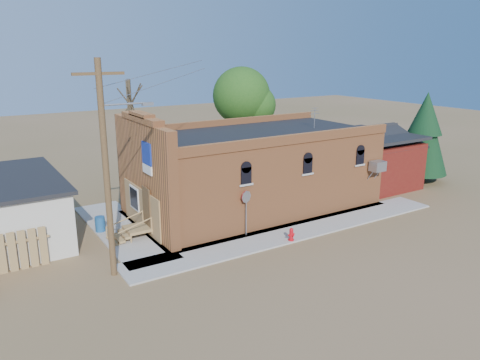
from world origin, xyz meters
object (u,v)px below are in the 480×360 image
brick_bar (251,171)px  stop_sign (246,201)px  fire_hydrant (291,234)px  trash_barrel (100,224)px  utility_pole (107,166)px

brick_bar → stop_sign: size_ratio=6.87×
brick_bar → stop_sign: (-2.74, -3.69, -0.42)m
fire_hydrant → trash_barrel: 10.00m
utility_pole → stop_sign: size_ratio=3.77×
fire_hydrant → utility_pole: bearing=168.0°
fire_hydrant → trash_barrel: bearing=136.7°
brick_bar → utility_pole: bearing=-156.3°
utility_pole → trash_barrel: utility_pole is taller
brick_bar → fire_hydrant: 5.95m
stop_sign → trash_barrel: (-6.20, 4.54, -1.44)m
trash_barrel → utility_pole: bearing=-99.3°
brick_bar → trash_barrel: size_ratio=20.74×
fire_hydrant → trash_barrel: size_ratio=0.84×
fire_hydrant → trash_barrel: trash_barrel is taller
brick_bar → stop_sign: 4.62m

